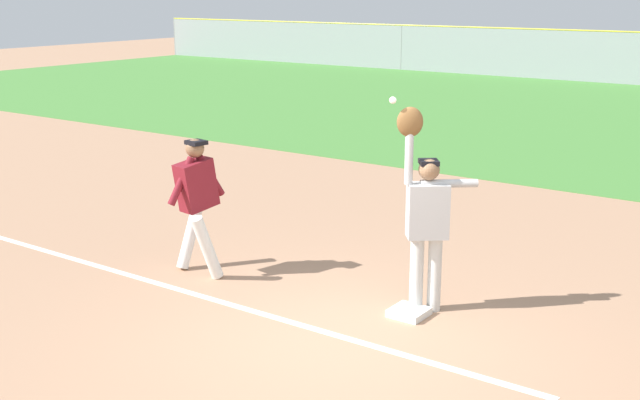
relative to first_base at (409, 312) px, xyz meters
The scene contains 8 objects.
ground_plane 1.06m from the first_base, 102.21° to the right, with size 78.58×78.58×0.00m, color tan.
chalk_foul_line 4.10m from the first_base, 167.32° to the right, with size 12.00×0.10×0.01m, color white.
first_base is the anchor object (origin of this frame).
fielder 1.11m from the first_base, 79.10° to the left, with size 0.77×0.64×2.28m.
runner 2.99m from the first_base, behind, with size 0.75×0.84×1.72m.
baseball 2.33m from the first_base, behind, with size 0.07×0.07×0.07m, color white.
parked_car_blue 30.14m from the first_base, 111.29° to the left, with size 4.40×2.12×1.25m.
parked_car_green 28.52m from the first_base, 101.90° to the left, with size 4.53×2.37×1.25m.
Camera 1 is at (4.30, -6.33, 3.49)m, focal length 45.95 mm.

